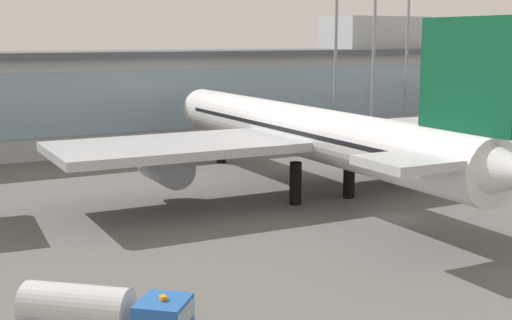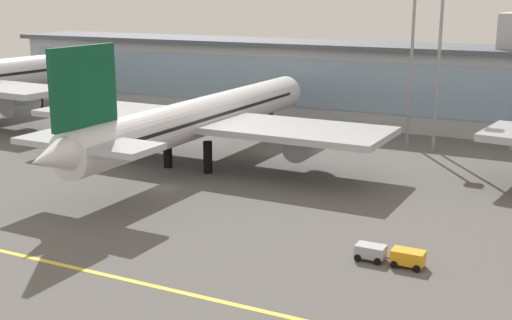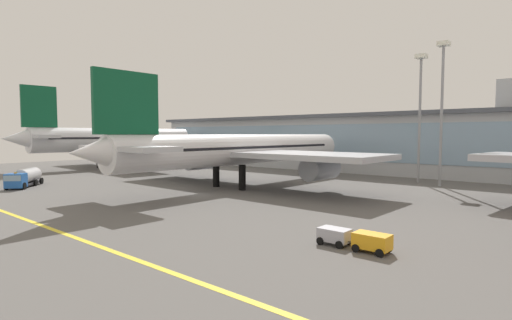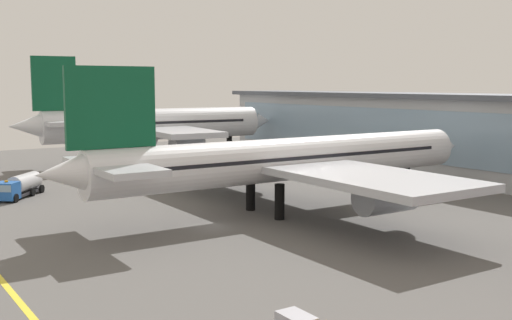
{
  "view_description": "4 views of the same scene",
  "coord_description": "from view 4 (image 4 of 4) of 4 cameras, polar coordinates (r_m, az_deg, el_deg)",
  "views": [
    {
      "loc": [
        -37.47,
        -45.09,
        15.08
      ],
      "look_at": [
        -6.06,
        13.01,
        3.48
      ],
      "focal_mm": 49.16,
      "sensor_mm": 36.0,
      "label": 1
    },
    {
      "loc": [
        42.18,
        -60.16,
        21.35
      ],
      "look_at": [
        9.84,
        3.97,
        3.48
      ],
      "focal_mm": 47.21,
      "sensor_mm": 36.0,
      "label": 2
    },
    {
      "loc": [
        42.52,
        -37.04,
        8.65
      ],
      "look_at": [
        3.53,
        8.6,
        4.73
      ],
      "focal_mm": 27.89,
      "sensor_mm": 36.0,
      "label": 3
    },
    {
      "loc": [
        54.98,
        -31.27,
        14.78
      ],
      "look_at": [
        -8.77,
        11.62,
        5.29
      ],
      "focal_mm": 43.39,
      "sensor_mm": 36.0,
      "label": 4
    }
  ],
  "objects": [
    {
      "name": "terminal_building",
      "position": [
        96.17,
        22.24,
        1.93
      ],
      "size": [
        125.0,
        14.0,
        18.44
      ],
      "color": "#ADB2B7",
      "rests_on": "ground"
    },
    {
      "name": "airliner_near_right",
      "position": [
        71.43,
        3.04,
        -0.04
      ],
      "size": [
        47.96,
        57.38,
        16.47
      ],
      "rotation": [
        0.0,
        0.0,
        1.55
      ],
      "color": "black",
      "rests_on": "ground"
    },
    {
      "name": "airliner_near_left",
      "position": [
        117.15,
        -9.43,
        3.2
      ],
      "size": [
        41.73,
        50.91,
        19.47
      ],
      "rotation": [
        0.0,
        0.0,
        1.5
      ],
      "color": "black",
      "rests_on": "ground"
    },
    {
      "name": "ground_plane",
      "position": [
        64.95,
        -4.21,
        -6.13
      ],
      "size": [
        180.0,
        180.0,
        0.0
      ],
      "primitive_type": "plane",
      "color": "#5B5956"
    },
    {
      "name": "fuel_tanker_truck",
      "position": [
        86.39,
        -21.05,
        -2.27
      ],
      "size": [
        8.41,
        7.78,
        2.9
      ],
      "rotation": [
        0.0,
        0.0,
        5.57
      ],
      "color": "black",
      "rests_on": "ground"
    }
  ]
}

